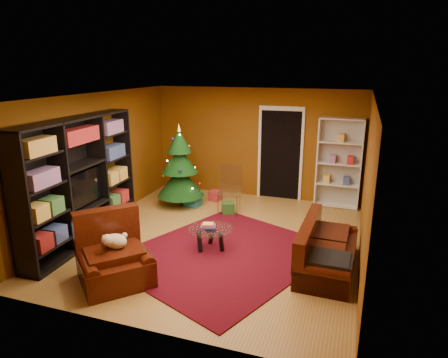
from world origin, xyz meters
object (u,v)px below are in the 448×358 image
(christmas_tree, at_px, (180,166))
(white_bookshelf, at_px, (339,164))
(media_unit, at_px, (80,181))
(gift_box_green, at_px, (228,208))
(armchair, at_px, (114,256))
(gift_box_red, at_px, (215,196))
(acrylic_chair, at_px, (229,193))
(rug, at_px, (224,254))
(coffee_table, at_px, (211,239))
(dog, at_px, (116,241))
(sofa, at_px, (328,246))
(gift_box_teal, at_px, (193,199))

(christmas_tree, distance_m, white_bookshelf, 3.54)
(media_unit, distance_m, gift_box_green, 3.13)
(media_unit, height_order, gift_box_green, media_unit)
(white_bookshelf, bearing_deg, gift_box_green, -147.98)
(gift_box_green, relative_size, armchair, 0.24)
(gift_box_green, xyz_separation_m, gift_box_red, (-0.57, 0.72, -0.01))
(acrylic_chair, bearing_deg, rug, -82.23)
(gift_box_green, height_order, coffee_table, coffee_table)
(dog, xyz_separation_m, coffee_table, (0.96, 1.39, -0.41))
(gift_box_green, height_order, gift_box_red, gift_box_green)
(christmas_tree, distance_m, gift_box_green, 1.45)
(christmas_tree, height_order, armchair, christmas_tree)
(gift_box_green, distance_m, dog, 3.26)
(media_unit, height_order, acrylic_chair, media_unit)
(gift_box_green, bearing_deg, armchair, -102.13)
(christmas_tree, relative_size, gift_box_green, 7.47)
(armchair, relative_size, sofa, 0.60)
(media_unit, bearing_deg, gift_box_green, 43.45)
(media_unit, xyz_separation_m, coffee_table, (2.32, 0.38, -0.92))
(gift_box_green, relative_size, gift_box_red, 1.05)
(christmas_tree, relative_size, gift_box_red, 7.87)
(rug, xyz_separation_m, sofa, (1.70, 0.09, 0.37))
(gift_box_green, bearing_deg, acrylic_chair, -21.00)
(christmas_tree, bearing_deg, sofa, -29.67)
(christmas_tree, height_order, acrylic_chair, christmas_tree)
(gift_box_red, bearing_deg, white_bookshelf, 10.83)
(media_unit, xyz_separation_m, gift_box_green, (2.06, 2.14, -1.00))
(christmas_tree, bearing_deg, coffee_table, -52.87)
(armchair, relative_size, coffee_table, 1.36)
(gift_box_red, relative_size, coffee_table, 0.31)
(gift_box_teal, height_order, armchair, armchair)
(white_bookshelf, distance_m, coffee_table, 3.65)
(gift_box_green, distance_m, gift_box_red, 0.92)
(rug, xyz_separation_m, gift_box_teal, (-1.46, 2.08, 0.16))
(rug, distance_m, armchair, 1.86)
(white_bookshelf, height_order, sofa, white_bookshelf)
(acrylic_chair, bearing_deg, white_bookshelf, 22.75)
(rug, relative_size, gift_box_green, 12.76)
(gift_box_red, distance_m, white_bookshelf, 2.93)
(rug, bearing_deg, coffee_table, 157.37)
(white_bookshelf, bearing_deg, armchair, -120.55)
(gift_box_teal, xyz_separation_m, gift_box_green, (0.92, -0.21, -0.04))
(media_unit, distance_m, armchair, 1.88)
(coffee_table, bearing_deg, sofa, -0.57)
(white_bookshelf, bearing_deg, christmas_tree, -160.44)
(gift_box_red, relative_size, armchair, 0.23)
(sofa, bearing_deg, media_unit, 96.57)
(armchair, relative_size, dog, 2.66)
(sofa, bearing_deg, coffee_table, 91.20)
(gift_box_red, height_order, white_bookshelf, white_bookshelf)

